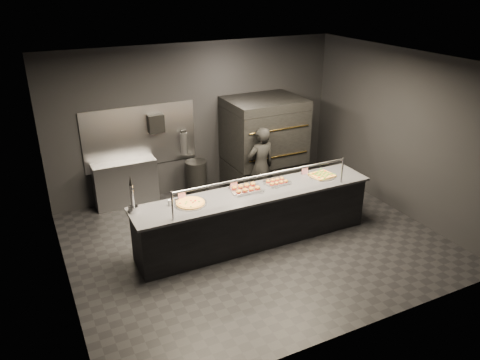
{
  "coord_description": "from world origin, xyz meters",
  "views": [
    {
      "loc": [
        -3.25,
        -6.07,
        4.18
      ],
      "look_at": [
        -0.18,
        0.2,
        1.09
      ],
      "focal_mm": 35.0,
      "sensor_mm": 36.0,
      "label": 1
    }
  ],
  "objects": [
    {
      "name": "fire_extinguisher",
      "position": [
        -0.35,
        2.4,
        1.06
      ],
      "size": [
        0.14,
        0.14,
        0.51
      ],
      "color": "#B2B2B7",
      "rests_on": "room"
    },
    {
      "name": "tent_cards",
      "position": [
        -0.09,
        0.28,
        1.0
      ],
      "size": [
        2.42,
        0.04,
        0.15
      ],
      "color": "white",
      "rests_on": "service_counter"
    },
    {
      "name": "round_pizza",
      "position": [
        -1.1,
        0.06,
        0.94
      ],
      "size": [
        0.51,
        0.51,
        0.03
      ],
      "color": "silver",
      "rests_on": "service_counter"
    },
    {
      "name": "square_pizza",
      "position": [
        1.36,
        0.06,
        0.94
      ],
      "size": [
        0.48,
        0.48,
        0.05
      ],
      "color": "silver",
      "rests_on": "service_counter"
    },
    {
      "name": "slider_tray_a",
      "position": [
        -0.1,
        0.13,
        0.95
      ],
      "size": [
        0.56,
        0.46,
        0.08
      ],
      "color": "silver",
      "rests_on": "service_counter"
    },
    {
      "name": "pizza_oven",
      "position": [
        1.2,
        1.9,
        0.97
      ],
      "size": [
        1.5,
        1.23,
        1.91
      ],
      "color": "black",
      "rests_on": "ground"
    },
    {
      "name": "prep_shelf",
      "position": [
        -1.6,
        2.32,
        0.45
      ],
      "size": [
        1.2,
        0.35,
        0.9
      ],
      "primitive_type": "cube",
      "color": "#99999E",
      "rests_on": "ground"
    },
    {
      "name": "room",
      "position": [
        -0.02,
        0.05,
        1.5
      ],
      "size": [
        6.04,
        6.0,
        3.0
      ],
      "color": "black",
      "rests_on": "ground"
    },
    {
      "name": "trash_bin",
      "position": [
        -0.2,
        2.17,
        0.36
      ],
      "size": [
        0.43,
        0.43,
        0.72
      ],
      "primitive_type": "cylinder",
      "color": "black",
      "rests_on": "ground"
    },
    {
      "name": "worker",
      "position": [
        0.76,
        1.2,
        0.79
      ],
      "size": [
        0.61,
        0.42,
        1.58
      ],
      "primitive_type": "imported",
      "rotation": [
        0.0,
        0.0,
        3.22
      ],
      "color": "black",
      "rests_on": "ground"
    },
    {
      "name": "towel_dispenser",
      "position": [
        -0.9,
        2.39,
        1.55
      ],
      "size": [
        0.3,
        0.2,
        0.35
      ],
      "primitive_type": "cube",
      "color": "black",
      "rests_on": "room"
    },
    {
      "name": "condiment_jar",
      "position": [
        -1.37,
        0.15,
        0.97
      ],
      "size": [
        0.15,
        0.06,
        0.1
      ],
      "color": "silver",
      "rests_on": "service_counter"
    },
    {
      "name": "beer_tap",
      "position": [
        -1.95,
        0.2,
        1.09
      ],
      "size": [
        0.15,
        0.22,
        0.58
      ],
      "color": "silver",
      "rests_on": "service_counter"
    },
    {
      "name": "slider_tray_b",
      "position": [
        0.5,
        0.15,
        0.94
      ],
      "size": [
        0.47,
        0.41,
        0.06
      ],
      "color": "silver",
      "rests_on": "service_counter"
    },
    {
      "name": "service_counter",
      "position": [
        0.0,
        -0.0,
        0.46
      ],
      "size": [
        4.1,
        0.78,
        1.37
      ],
      "color": "black",
      "rests_on": "ground"
    }
  ]
}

